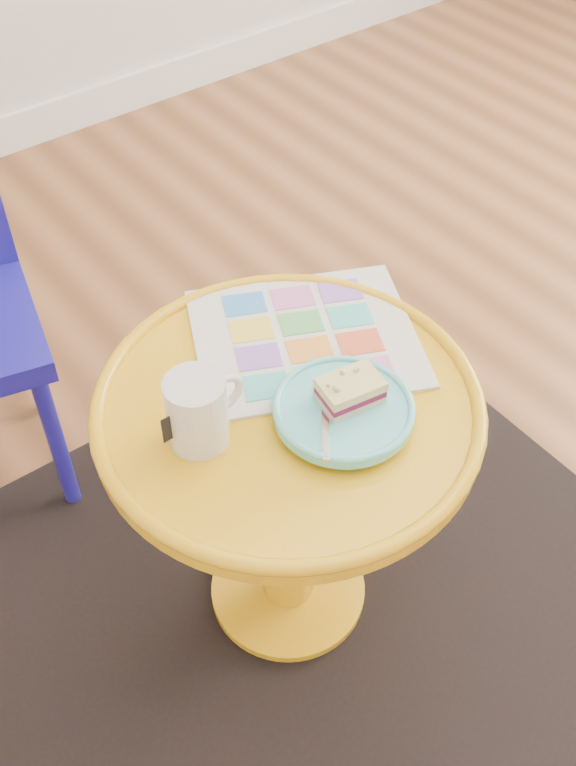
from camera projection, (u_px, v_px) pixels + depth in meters
rug at (288, 591)px, 1.61m from camera, size 1.32×1.12×0.01m
side_table at (288, 467)px, 1.33m from camera, size 0.56×0.56×0.54m
newspaper at (305, 338)px, 1.31m from camera, size 0.43×0.41×0.01m
mug at (198, 409)px, 1.14m from camera, size 0.12×0.08×0.11m
plate at (344, 411)px, 1.19m from camera, size 0.20×0.20×0.02m
cake_slice at (350, 390)px, 1.18m from camera, size 0.09×0.07×0.04m
fork at (325, 416)px, 1.17m from camera, size 0.10×0.12×0.00m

